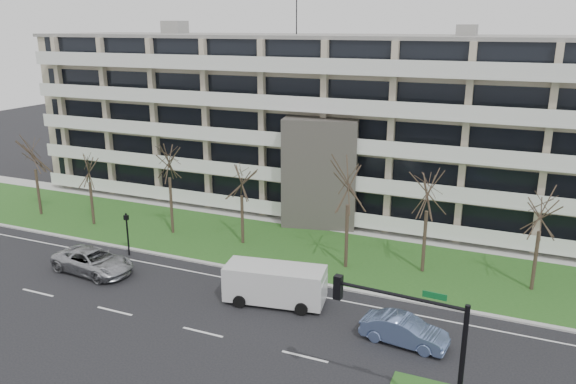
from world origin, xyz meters
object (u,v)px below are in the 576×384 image
at_px(white_van, 276,282).
at_px(traffic_signal, 416,342).
at_px(blue_sedan, 404,331).
at_px(pedestrian_signal, 127,229).
at_px(silver_pickup, 93,261).

relative_size(white_van, traffic_signal, 0.98).
distance_m(blue_sedan, pedestrian_signal, 21.29).
xyz_separation_m(blue_sedan, pedestrian_signal, (-20.89, 3.90, 1.31)).
bearing_deg(silver_pickup, blue_sedan, -85.97).
bearing_deg(pedestrian_signal, white_van, -7.16).
xyz_separation_m(silver_pickup, blue_sedan, (21.20, -0.57, -0.06)).
xyz_separation_m(blue_sedan, traffic_signal, (1.63, -6.49, 3.40)).
relative_size(blue_sedan, white_van, 0.72).
xyz_separation_m(white_van, pedestrian_signal, (-12.86, 2.43, 0.66)).
bearing_deg(white_van, silver_pickup, 174.81).
bearing_deg(blue_sedan, silver_pickup, 94.77).
relative_size(silver_pickup, blue_sedan, 1.29).
relative_size(silver_pickup, pedestrian_signal, 1.81).
height_order(blue_sedan, pedestrian_signal, pedestrian_signal).
distance_m(blue_sedan, traffic_signal, 7.50).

